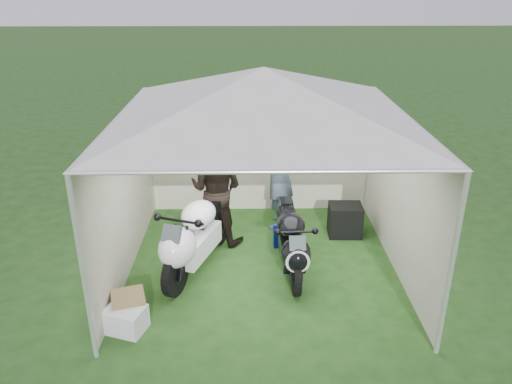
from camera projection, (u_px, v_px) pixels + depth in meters
ground at (262, 264)px, 7.70m from camera, size 80.00×80.00×0.00m
canopy_tent at (263, 98)px, 6.70m from camera, size 5.66×5.66×3.00m
motorcycle_white at (195, 235)px, 7.31m from camera, size 1.01×2.10×1.08m
motorcycle_black at (292, 243)px, 7.29m from camera, size 0.45×1.85×0.91m
paddock_stand at (285, 237)px, 8.20m from camera, size 0.40×0.26×0.29m
person_dark_jacket at (216, 189)px, 8.05m from camera, size 1.08×0.96×1.85m
person_blue_jacket at (279, 173)px, 8.53m from camera, size 0.63×0.82×1.99m
equipment_box at (345, 220)px, 8.48m from camera, size 0.56×0.46×0.55m
crate_0 at (126, 319)px, 6.21m from camera, size 0.57×0.50×0.32m
crate_1 at (129, 307)px, 6.39m from camera, size 0.51×0.51×0.37m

